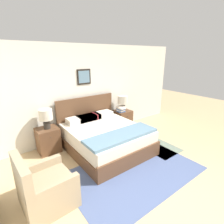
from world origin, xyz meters
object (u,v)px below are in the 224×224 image
nightstand_by_door (122,120)px  nightstand_near_window (48,140)px  table_lamp_by_door (123,101)px  table_lamp_near_window (46,116)px  bed (105,137)px  armchair (45,189)px

nightstand_by_door → nightstand_near_window: bearing=180.0°
nightstand_near_window → table_lamp_by_door: (2.39, 0.00, 0.62)m
nightstand_by_door → table_lamp_by_door: size_ratio=1.28×
table_lamp_near_window → nightstand_by_door: bearing=-0.0°
bed → table_lamp_near_window: 1.51m
bed → armchair: 1.98m
bed → table_lamp_by_door: bearing=31.6°
armchair → nightstand_near_window: armchair is taller
table_lamp_near_window → bed: bearing=-31.9°
nightstand_by_door → armchair: bearing=-151.1°
nightstand_near_window → table_lamp_by_door: bearing=0.0°
armchair → table_lamp_by_door: (2.96, 1.63, 0.62)m
table_lamp_near_window → table_lamp_by_door: bearing=0.0°
nightstand_by_door → table_lamp_near_window: table_lamp_near_window is taller
armchair → nightstand_near_window: size_ratio=1.51×
bed → nightstand_near_window: 1.40m
nightstand_near_window → bed: bearing=-31.6°
bed → armchair: bed is taller
armchair → table_lamp_near_window: 1.84m
bed → nightstand_by_door: size_ratio=3.23×
nightstand_by_door → bed: bearing=-148.5°
bed → table_lamp_by_door: (1.20, 0.74, 0.60)m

